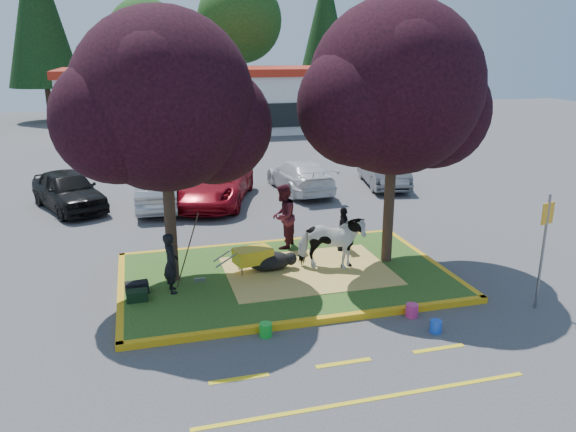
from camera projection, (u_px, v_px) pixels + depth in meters
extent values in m
plane|color=#424244|center=(286.00, 279.00, 14.46)|extent=(90.00, 90.00, 0.00)
cube|color=#264A17|center=(286.00, 276.00, 14.44)|extent=(8.00, 5.00, 0.15)
cube|color=gold|center=(317.00, 321.00, 12.05)|extent=(8.30, 0.16, 0.15)
cube|color=gold|center=(263.00, 244.00, 16.82)|extent=(8.30, 0.16, 0.15)
cube|color=gold|center=(121.00, 294.00, 13.40)|extent=(0.16, 5.30, 0.15)
cube|color=gold|center=(428.00, 261.00, 15.47)|extent=(0.16, 5.30, 0.15)
cube|color=#EBD161|center=(308.00, 271.00, 14.56)|extent=(4.20, 3.00, 0.01)
cylinder|color=black|center=(170.00, 211.00, 13.57)|extent=(0.28, 0.28, 3.53)
sphere|color=black|center=(163.00, 100.00, 12.81)|extent=(4.20, 4.20, 4.20)
sphere|color=black|center=(213.00, 125.00, 13.47)|extent=(2.86, 2.86, 2.86)
sphere|color=black|center=(116.00, 120.00, 12.38)|extent=(2.86, 2.86, 2.86)
cylinder|color=black|center=(389.00, 194.00, 14.81)|extent=(0.28, 0.28, 3.70)
sphere|color=black|center=(395.00, 87.00, 14.01)|extent=(4.40, 4.40, 4.40)
sphere|color=black|center=(433.00, 112.00, 14.69)|extent=(2.99, 2.99, 2.99)
sphere|color=black|center=(358.00, 105.00, 13.57)|extent=(2.99, 2.99, 2.99)
cube|color=yellow|center=(239.00, 379.00, 10.07)|extent=(1.10, 0.12, 0.01)
cube|color=yellow|center=(344.00, 363.00, 10.57)|extent=(1.10, 0.12, 0.01)
cube|color=yellow|center=(439.00, 349.00, 11.08)|extent=(1.10, 0.12, 0.01)
cube|color=yellow|center=(369.00, 400.00, 9.47)|extent=(6.00, 0.10, 0.01)
cube|color=silver|center=(211.00, 102.00, 40.27)|extent=(20.00, 8.00, 4.00)
cube|color=#AA2212|center=(210.00, 71.00, 39.65)|extent=(20.40, 8.40, 0.50)
cube|color=black|center=(220.00, 117.00, 36.70)|extent=(19.00, 0.10, 1.60)
cylinder|color=black|center=(48.00, 97.00, 45.55)|extent=(0.44, 0.44, 3.92)
cone|color=black|center=(38.00, 9.00, 43.63)|extent=(5.60, 5.60, 11.90)
cylinder|color=black|center=(149.00, 98.00, 49.09)|extent=(0.44, 0.44, 3.08)
sphere|color=#143811|center=(145.00, 35.00, 47.58)|extent=(6.16, 6.16, 6.16)
cylinder|color=black|center=(241.00, 94.00, 50.11)|extent=(0.44, 0.44, 3.64)
sphere|color=#143811|center=(239.00, 20.00, 48.33)|extent=(7.28, 7.28, 7.28)
cylinder|color=black|center=(324.00, 93.00, 52.62)|extent=(0.44, 0.44, 3.50)
cone|color=black|center=(325.00, 25.00, 50.90)|extent=(5.00, 5.00, 10.62)
cylinder|color=black|center=(406.00, 93.00, 53.76)|extent=(0.44, 0.44, 3.22)
sphere|color=#143811|center=(410.00, 33.00, 52.19)|extent=(6.44, 6.44, 6.44)
imported|color=white|center=(331.00, 243.00, 14.49)|extent=(1.90, 1.30, 1.47)
ellipsoid|color=black|center=(270.00, 261.00, 14.56)|extent=(1.20, 0.78, 0.49)
imported|color=black|center=(171.00, 263.00, 13.13)|extent=(0.40, 0.56, 1.45)
imported|color=#481420|center=(283.00, 216.00, 16.07)|extent=(1.08, 1.14, 1.86)
imported|color=black|center=(343.00, 229.00, 15.90)|extent=(0.52, 0.81, 1.28)
cylinder|color=black|center=(272.00, 264.00, 14.60)|extent=(0.34, 0.14, 0.34)
cylinder|color=slate|center=(242.00, 272.00, 14.21)|extent=(0.04, 0.04, 0.24)
cylinder|color=slate|center=(239.00, 266.00, 14.59)|extent=(0.04, 0.04, 0.24)
cube|color=gold|center=(253.00, 255.00, 14.39)|extent=(1.04, 0.76, 0.38)
cylinder|color=slate|center=(227.00, 260.00, 14.01)|extent=(0.61, 0.18, 0.31)
cylinder|color=slate|center=(224.00, 255.00, 14.39)|extent=(0.61, 0.18, 0.31)
cube|color=black|center=(137.00, 288.00, 13.22)|extent=(0.56, 0.34, 0.27)
cube|color=black|center=(137.00, 296.00, 12.81)|extent=(0.48, 0.30, 0.25)
cylinder|color=slate|center=(542.00, 253.00, 12.46)|extent=(0.06, 0.06, 2.68)
cube|color=orange|center=(548.00, 213.00, 12.20)|extent=(0.37, 0.13, 0.48)
cylinder|color=green|center=(266.00, 330.00, 11.53)|extent=(0.35, 0.35, 0.29)
cylinder|color=#D42F78|center=(412.00, 311.00, 12.37)|extent=(0.34, 0.34, 0.30)
cylinder|color=blue|center=(436.00, 326.00, 11.69)|extent=(0.30, 0.30, 0.27)
imported|color=black|center=(68.00, 190.00, 20.53)|extent=(3.27, 4.58, 1.45)
imported|color=#9EA0A5|center=(157.00, 190.00, 20.74)|extent=(1.67, 4.16, 1.35)
imported|color=maroon|center=(213.00, 183.00, 21.43)|extent=(4.22, 6.05, 1.53)
imported|color=white|center=(300.00, 176.00, 23.15)|extent=(2.08, 4.63, 1.32)
imported|color=#525459|center=(383.00, 169.00, 24.16)|extent=(2.33, 4.53, 1.42)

